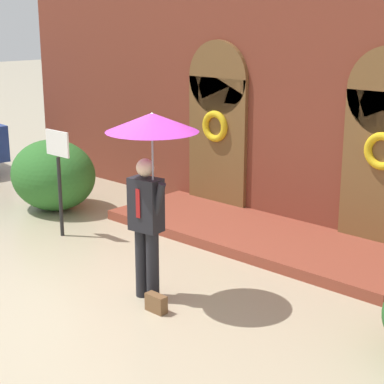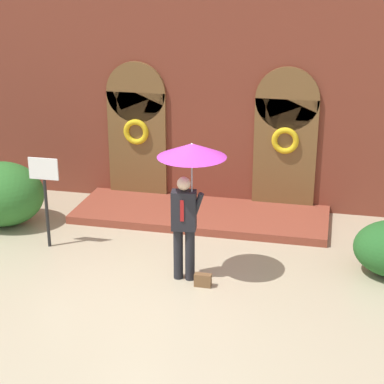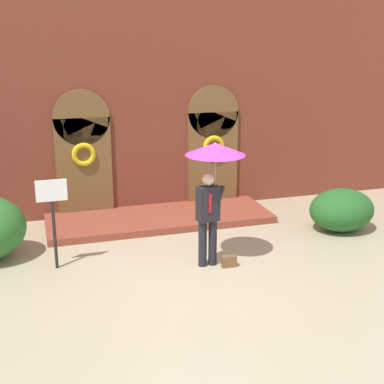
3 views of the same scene
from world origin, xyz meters
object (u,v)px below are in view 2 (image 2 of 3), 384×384
(person_with_umbrella, at_px, (190,171))
(sign_post, at_px, (45,188))
(handbag, at_px, (203,280))
(shrub_left, at_px, (2,194))

(person_with_umbrella, xyz_separation_m, sign_post, (-2.86, 0.70, -0.75))
(person_with_umbrella, relative_size, handbag, 8.44)
(shrub_left, bearing_deg, handbag, -20.92)
(person_with_umbrella, bearing_deg, handbag, -37.11)
(sign_post, bearing_deg, handbag, -16.06)
(handbag, height_order, sign_post, sign_post)
(handbag, height_order, shrub_left, shrub_left)
(person_with_umbrella, height_order, shrub_left, person_with_umbrella)
(person_with_umbrella, height_order, handbag, person_with_umbrella)
(sign_post, distance_m, shrub_left, 1.64)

